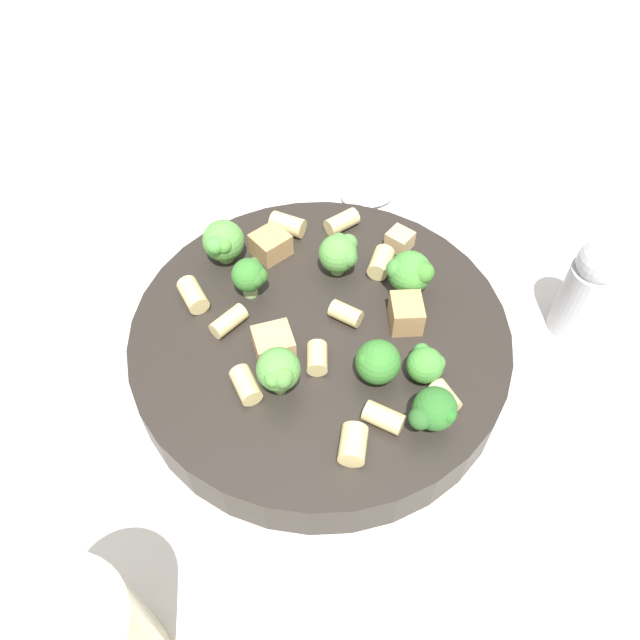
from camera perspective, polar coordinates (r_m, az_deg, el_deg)
The scene contains 27 objects.
ground_plane at distance 0.51m, azimuth 0.00°, elevation -3.38°, with size 2.00×2.00×0.00m, color beige.
pasta_bowl at distance 0.49m, azimuth 0.00°, elevation -1.89°, with size 0.29×0.29×0.04m.
broccoli_floret_0 at distance 0.50m, azimuth 1.81°, elevation 6.15°, with size 0.03×0.03×0.04m.
broccoli_floret_1 at distance 0.44m, azimuth 5.57°, elevation -3.68°, with size 0.03×0.03×0.04m.
broccoli_floret_2 at distance 0.52m, azimuth -8.85°, elevation 7.08°, with size 0.04×0.03×0.04m.
broccoli_floret_3 at distance 0.44m, azimuth 9.64°, elevation -4.00°, with size 0.03×0.03×0.03m.
broccoli_floret_4 at distance 0.49m, azimuth -6.38°, elevation 4.02°, with size 0.03×0.03×0.04m.
broccoli_floret_5 at distance 0.42m, azimuth -3.78°, elevation -4.71°, with size 0.03×0.03×0.04m.
broccoli_floret_6 at distance 0.42m, azimuth 10.04°, elevation -8.40°, with size 0.03×0.03×0.04m.
broccoli_floret_7 at distance 0.49m, azimuth 8.21°, elevation 4.33°, with size 0.03×0.04×0.04m.
rigatoni_0 at distance 0.48m, azimuth 2.37°, elevation 0.59°, with size 0.01×0.01×0.02m, color #E0C67F.
rigatoni_1 at distance 0.50m, azimuth -11.53°, elevation 2.26°, with size 0.02×0.02×0.03m, color #E0C67F.
rigatoni_2 at distance 0.55m, azimuth -2.98°, elevation 8.71°, with size 0.02×0.02×0.03m, color #E0C67F.
rigatoni_3 at distance 0.42m, azimuth 3.04°, elevation -11.28°, with size 0.02×0.02×0.02m, color #E0C67F.
rigatoni_4 at distance 0.44m, azimuth -6.79°, elevation -5.92°, with size 0.02×0.02×0.03m, color #E0C67F.
rigatoni_5 at distance 0.45m, azimuth -0.26°, elevation -3.48°, with size 0.02×0.02×0.02m, color #E0C67F.
rigatoni_6 at distance 0.51m, azimuth 5.58°, elevation 5.27°, with size 0.02×0.02×0.03m, color #E0C67F.
rigatoni_7 at distance 0.44m, azimuth 11.31°, elevation -6.94°, with size 0.01×0.01×0.02m, color #E0C67F.
rigatoni_8 at distance 0.48m, azimuth -8.34°, elevation -0.10°, with size 0.01×0.01×0.03m, color #E0C67F.
rigatoni_9 at distance 0.43m, azimuth 5.84°, elevation -8.87°, with size 0.01×0.01×0.03m, color #E0C67F.
rigatoni_10 at distance 0.55m, azimuth 2.01°, elevation 8.96°, with size 0.02×0.02×0.03m, color #E0C67F.
chicken_chunk_0 at distance 0.46m, azimuth -4.27°, elevation -2.11°, with size 0.03×0.03×0.02m, color tan.
chicken_chunk_1 at distance 0.54m, azimuth 7.30°, elevation 7.26°, with size 0.02×0.02×0.02m, color tan.
chicken_chunk_2 at distance 0.48m, azimuth 7.88°, elevation 0.61°, with size 0.03×0.02×0.02m, color tan.
chicken_chunk_3 at distance 0.53m, azimuth -4.53°, elevation 6.90°, with size 0.03×0.03×0.02m, color tan.
pepper_shaker at distance 0.53m, azimuth 23.28°, elevation 2.72°, with size 0.04×0.04×0.10m.
spoon at distance 0.64m, azimuth 2.38°, elevation 11.07°, with size 0.15×0.11×0.01m.
Camera 1 is at (0.20, 0.22, 0.42)m, focal length 35.00 mm.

